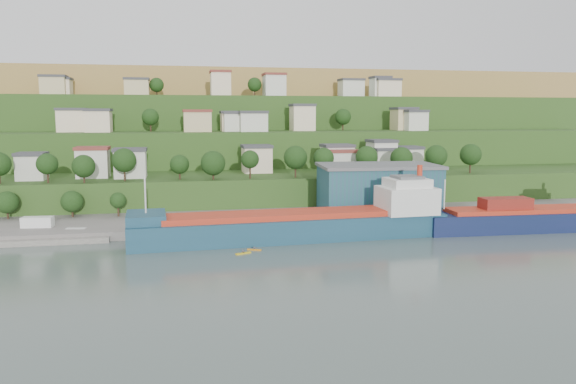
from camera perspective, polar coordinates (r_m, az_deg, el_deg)
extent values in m
plane|color=#4B5C55|center=(117.09, -1.07, -5.87)|extent=(500.00, 500.00, 0.00)
cube|color=slate|center=(148.23, 4.62, -2.98)|extent=(220.00, 26.00, 4.00)
cube|color=slate|center=(141.11, -25.43, -4.28)|extent=(40.00, 18.00, 2.40)
cube|color=#284719|center=(171.41, -4.42, -1.50)|extent=(260.00, 32.00, 20.00)
cube|color=#284719|center=(200.89, -5.46, -0.14)|extent=(280.00, 32.00, 44.00)
cube|color=#284719|center=(230.50, -6.23, 0.87)|extent=(300.00, 32.00, 70.00)
cube|color=#A0753C|center=(303.88, -7.50, 2.53)|extent=(360.00, 120.00, 96.00)
cube|color=silver|center=(169.89, -24.57, 2.26)|extent=(7.23, 7.67, 6.68)
cube|color=#3F3F44|center=(169.61, -24.64, 3.54)|extent=(7.83, 8.27, 0.90)
cube|color=silver|center=(169.55, -19.20, 2.74)|extent=(8.67, 7.51, 7.93)
cube|color=brown|center=(169.25, -19.27, 4.23)|extent=(9.27, 8.11, 0.90)
cube|color=silver|center=(166.12, -15.70, 2.72)|extent=(8.66, 7.90, 7.55)
cube|color=#3F3F44|center=(165.82, -15.76, 4.17)|extent=(9.26, 8.50, 0.90)
cube|color=beige|center=(175.14, -3.20, 3.26)|extent=(8.54, 8.97, 7.65)
cube|color=#3F3F44|center=(174.85, -3.21, 4.66)|extent=(9.14, 9.57, 0.90)
cube|color=silver|center=(173.04, 5.32, 2.99)|extent=(9.02, 8.68, 6.44)
cube|color=brown|center=(172.77, 5.33, 4.20)|extent=(9.62, 9.28, 0.90)
cube|color=silver|center=(176.32, 5.00, 3.31)|extent=(8.83, 8.36, 7.83)
cube|color=#3F3F44|center=(176.03, 5.02, 4.72)|extent=(9.43, 8.96, 0.90)
cube|color=silver|center=(185.51, 9.46, 3.63)|extent=(7.80, 8.52, 8.95)
cube|color=#3F3F44|center=(185.22, 9.49, 5.15)|extent=(8.40, 9.12, 0.90)
cube|color=silver|center=(183.97, 10.08, 3.19)|extent=(9.83, 8.51, 6.46)
cube|color=#3F3F44|center=(183.72, 10.11, 4.33)|extent=(10.43, 9.11, 0.90)
cube|color=silver|center=(188.47, 11.98, 3.29)|extent=(8.16, 8.06, 6.75)
cube|color=#3F3F44|center=(188.22, 12.02, 4.45)|extent=(8.76, 8.66, 0.90)
cube|color=beige|center=(205.01, -21.04, 6.72)|extent=(9.36, 8.03, 7.20)
cube|color=#3F3F44|center=(205.00, -21.09, 7.85)|extent=(9.96, 8.63, 0.90)
cube|color=beige|center=(200.33, -18.69, 6.78)|extent=(8.12, 8.96, 6.99)
cube|color=#3F3F44|center=(200.32, -18.74, 7.91)|extent=(8.72, 9.56, 0.90)
cube|color=#D7BE8B|center=(196.63, -9.20, 7.04)|extent=(9.25, 8.48, 6.70)
cube|color=brown|center=(196.62, -9.22, 8.14)|extent=(9.85, 9.08, 0.90)
cube|color=silver|center=(200.42, -5.54, 7.03)|extent=(7.30, 8.73, 6.11)
cube|color=#3F3F44|center=(200.40, -5.56, 8.03)|extent=(7.90, 9.33, 0.90)
cube|color=beige|center=(202.84, -5.43, 7.07)|extent=(9.75, 8.77, 6.32)
cube|color=#3F3F44|center=(202.82, -5.44, 8.09)|extent=(10.35, 9.37, 0.90)
cube|color=silver|center=(197.26, -3.59, 7.06)|extent=(9.33, 8.63, 6.29)
cube|color=#3F3F44|center=(197.25, -3.60, 8.11)|extent=(9.93, 9.23, 0.90)
cube|color=beige|center=(207.11, 1.46, 7.47)|extent=(8.05, 8.18, 8.89)
cube|color=#3F3F44|center=(207.13, 1.47, 8.83)|extent=(8.65, 8.78, 0.90)
cube|color=#D7BE8B|center=(218.67, 11.67, 7.18)|extent=(7.83, 8.55, 7.75)
cube|color=#3F3F44|center=(218.67, 11.71, 8.32)|extent=(8.43, 9.15, 0.90)
cube|color=silver|center=(215.08, 12.69, 7.01)|extent=(7.66, 8.52, 6.73)
cube|color=#3F3F44|center=(215.07, 12.72, 8.03)|extent=(8.26, 9.12, 0.90)
cube|color=#D7BE8B|center=(235.59, -22.68, 9.84)|extent=(9.10, 7.88, 6.91)
cube|color=#3F3F44|center=(235.80, -22.73, 10.79)|extent=(9.70, 8.48, 0.90)
cube|color=beige|center=(237.89, -22.04, 9.77)|extent=(7.44, 8.51, 6.19)
cube|color=#3F3F44|center=(238.07, -22.08, 10.62)|extent=(8.04, 9.11, 0.90)
cube|color=#D7BE8B|center=(229.56, -15.10, 10.15)|extent=(9.17, 7.57, 6.13)
cube|color=#3F3F44|center=(229.75, -15.13, 11.02)|extent=(9.77, 8.17, 0.90)
cube|color=beige|center=(223.74, -6.88, 10.78)|extent=(7.51, 8.13, 8.93)
cube|color=brown|center=(224.05, -6.90, 12.04)|extent=(8.11, 8.73, 0.90)
cube|color=silver|center=(226.51, -1.42, 10.71)|extent=(8.13, 8.97, 8.21)
cube|color=brown|center=(226.78, -1.42, 11.86)|extent=(8.73, 9.57, 0.90)
cube|color=silver|center=(244.60, 6.42, 10.32)|extent=(9.52, 8.09, 7.13)
cube|color=#3F3F44|center=(244.81, 6.43, 11.26)|extent=(10.12, 8.69, 0.90)
cube|color=silver|center=(239.61, 9.34, 10.39)|extent=(7.09, 7.39, 7.70)
cube|color=#3F3F44|center=(239.85, 9.36, 11.42)|extent=(7.69, 7.99, 0.90)
cube|color=beige|center=(239.17, 9.95, 10.26)|extent=(9.94, 8.94, 6.67)
cube|color=#3F3F44|center=(239.36, 9.97, 11.16)|extent=(10.54, 9.54, 0.90)
cylinder|color=#382619|center=(163.94, -27.26, 1.35)|extent=(0.50, 0.50, 3.43)
cylinder|color=#382619|center=(160.08, -23.21, 1.47)|extent=(0.50, 0.50, 3.51)
sphere|color=black|center=(159.78, -23.27, 2.64)|extent=(5.56, 5.56, 5.56)
cylinder|color=#382619|center=(156.95, -20.00, 1.38)|extent=(0.50, 0.50, 2.77)
sphere|color=black|center=(156.66, -20.05, 2.48)|extent=(6.01, 6.01, 6.01)
cylinder|color=#382619|center=(157.98, -16.27, 1.77)|extent=(0.50, 0.50, 3.85)
sphere|color=black|center=(157.65, -16.32, 3.11)|extent=(6.50, 6.50, 6.50)
cylinder|color=#382619|center=(158.56, -10.94, 1.76)|extent=(0.50, 0.50, 2.73)
sphere|color=black|center=(158.29, -10.96, 2.78)|extent=(5.31, 5.31, 5.31)
cylinder|color=#382619|center=(156.39, -7.60, 1.75)|extent=(0.50, 0.50, 2.72)
sphere|color=black|center=(156.09, -7.62, 2.93)|extent=(6.80, 6.80, 6.80)
cylinder|color=#382619|center=(157.92, -3.87, 2.10)|extent=(0.50, 0.50, 4.03)
sphere|color=black|center=(157.61, -3.88, 3.34)|extent=(5.10, 5.10, 5.10)
cylinder|color=#382619|center=(160.34, 0.76, 2.18)|extent=(0.50, 0.50, 3.90)
sphere|color=black|center=(160.01, 0.76, 3.53)|extent=(6.71, 6.71, 6.71)
cylinder|color=#382619|center=(161.19, 3.63, 2.20)|extent=(0.50, 0.50, 3.91)
sphere|color=black|center=(160.88, 3.64, 3.47)|extent=(5.90, 5.90, 5.90)
cylinder|color=#382619|center=(166.28, 7.98, 2.28)|extent=(0.50, 0.50, 3.76)
sphere|color=black|center=(165.98, 8.00, 3.54)|extent=(6.47, 6.47, 6.47)
cylinder|color=#382619|center=(172.01, 11.42, 2.27)|extent=(0.50, 0.50, 3.04)
sphere|color=black|center=(171.72, 11.45, 3.38)|extent=(6.72, 6.72, 6.72)
cylinder|color=#382619|center=(173.27, 14.78, 2.34)|extent=(0.50, 0.50, 3.84)
sphere|color=black|center=(172.97, 14.83, 3.56)|extent=(6.55, 6.55, 6.55)
cylinder|color=#382619|center=(181.47, 18.02, 2.46)|extent=(0.50, 0.50, 3.94)
sphere|color=black|center=(181.19, 18.07, 3.65)|extent=(6.53, 6.53, 6.53)
cylinder|color=#382619|center=(228.40, -13.18, 9.81)|extent=(0.50, 0.50, 2.83)
sphere|color=black|center=(228.53, -13.21, 10.55)|extent=(5.58, 5.58, 5.58)
cylinder|color=#382619|center=(201.01, -13.78, 6.47)|extent=(0.50, 0.50, 3.48)
sphere|color=black|center=(200.97, -13.81, 7.42)|extent=(5.79, 5.79, 5.79)
cylinder|color=#382619|center=(213.75, 5.60, 6.71)|extent=(0.50, 0.50, 3.39)
sphere|color=black|center=(213.71, 5.61, 7.61)|extent=(6.01, 6.01, 6.01)
cylinder|color=#382619|center=(227.13, -3.41, 10.05)|extent=(0.50, 0.50, 3.19)
sphere|color=black|center=(227.28, -3.42, 10.84)|extent=(5.57, 5.57, 5.57)
cube|color=#14394C|center=(126.23, 0.32, -4.15)|extent=(71.56, 14.30, 7.11)
cube|color=red|center=(125.04, -0.60, -2.32)|extent=(53.19, 11.46, 1.22)
cube|color=#14394C|center=(123.01, -14.22, -2.54)|extent=(8.61, 11.52, 2.03)
cube|color=silver|center=(133.26, 11.95, -0.80)|extent=(12.63, 10.69, 6.10)
cube|color=silver|center=(132.72, 12.00, 0.93)|extent=(9.49, 8.52, 2.03)
cube|color=#595B5E|center=(132.57, 12.02, 1.50)|extent=(6.36, 6.36, 0.61)
cylinder|color=red|center=(133.68, 13.23, 2.04)|extent=(1.27, 1.27, 3.05)
cylinder|color=silver|center=(122.22, -14.30, -0.20)|extent=(0.38, 0.38, 8.13)
cube|color=silver|center=(123.30, -12.77, -3.53)|extent=(14.72, 12.10, 0.25)
cube|color=#0C1A38|center=(150.31, 24.30, -3.01)|extent=(59.79, 12.33, 6.54)
cube|color=red|center=(148.55, 23.76, -1.62)|extent=(43.88, 9.90, 0.99)
cylinder|color=silver|center=(135.67, 15.62, -0.22)|extent=(0.33, 0.33, 6.93)
cube|color=maroon|center=(143.89, 21.22, -1.06)|extent=(12.08, 5.43, 2.58)
cube|color=#1E545A|center=(151.21, 9.12, 0.23)|extent=(31.32, 20.30, 12.00)
cube|color=#595B5E|center=(150.51, 9.18, 2.65)|extent=(32.39, 21.37, 0.80)
cube|color=white|center=(142.24, -24.09, -2.96)|extent=(7.09, 3.51, 3.19)
cube|color=silver|center=(137.38, -20.74, -3.63)|extent=(4.61, 2.28, 0.88)
cube|color=orange|center=(116.81, -3.44, -5.86)|extent=(2.91, 1.69, 0.22)
sphere|color=#3F3F44|center=(116.72, -3.44, -5.69)|extent=(0.52, 0.52, 0.52)
cube|color=gold|center=(113.94, -4.57, -6.22)|extent=(3.37, 1.84, 0.25)
sphere|color=#3F3F44|center=(113.84, -4.57, -6.01)|extent=(0.59, 0.59, 0.59)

